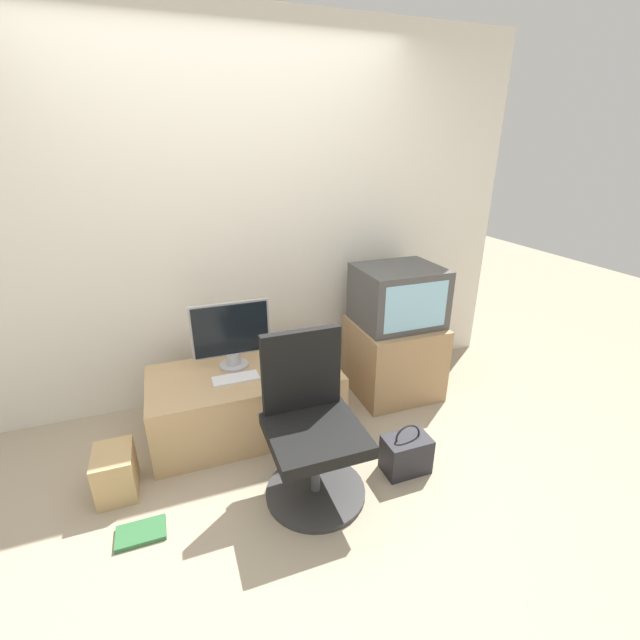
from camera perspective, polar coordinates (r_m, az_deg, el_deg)
ground_plane at (r=2.51m, az=-4.20°, el=-23.76°), size 12.00×12.00×0.00m
wall_back at (r=3.08m, az=-12.03°, el=12.45°), size 4.40×0.05×2.60m
desk at (r=2.96m, az=-9.84°, el=-10.55°), size 1.22×0.64×0.43m
side_stand at (r=3.35m, az=9.78°, el=-4.96°), size 0.61×0.58×0.57m
main_monitor at (r=2.84m, az=-11.73°, el=-1.98°), size 0.51×0.19×0.45m
keyboard at (r=2.78m, az=-11.17°, el=-7.65°), size 0.29×0.12×0.01m
mouse at (r=2.80m, az=-7.14°, el=-6.85°), size 0.06×0.04×0.04m
crt_tv at (r=3.18m, az=10.35°, el=3.21°), size 0.59×0.51×0.43m
office_chair at (r=2.38m, az=-1.14°, el=-14.64°), size 0.55×0.55×0.91m
cardboard_box_lower at (r=2.74m, az=-25.60°, el=-17.85°), size 0.21×0.27×0.27m
handbag at (r=2.69m, az=11.40°, el=-17.08°), size 0.27×0.17×0.32m
book at (r=2.55m, az=-22.75°, el=-24.70°), size 0.24×0.15×0.02m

